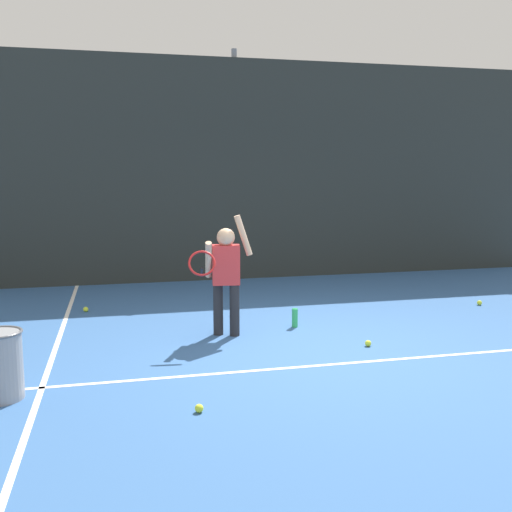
# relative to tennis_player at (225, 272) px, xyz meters

# --- Properties ---
(ground_plane) EXTENTS (20.00, 20.00, 0.00)m
(ground_plane) POSITION_rel_tennis_player_xyz_m (0.81, -0.71, -0.73)
(ground_plane) COLOR #335B93
(court_line_baseline) EXTENTS (9.00, 0.05, 0.00)m
(court_line_baseline) POSITION_rel_tennis_player_xyz_m (0.81, -1.22, -0.72)
(court_line_baseline) COLOR white
(court_line_baseline) RESTS_ON ground
(court_line_sideline) EXTENTS (0.05, 9.00, 0.00)m
(court_line_sideline) POSITION_rel_tennis_player_xyz_m (-1.81, 0.29, -0.72)
(court_line_sideline) COLOR white
(court_line_sideline) RESTS_ON ground
(back_fence_windscreen) EXTENTS (11.48, 0.08, 3.66)m
(back_fence_windscreen) POSITION_rel_tennis_player_xyz_m (0.81, 3.43, 1.10)
(back_fence_windscreen) COLOR #282D2B
(back_fence_windscreen) RESTS_ON ground
(fence_post_1) EXTENTS (0.09, 0.09, 3.81)m
(fence_post_1) POSITION_rel_tennis_player_xyz_m (0.81, 3.49, 1.18)
(fence_post_1) COLOR slate
(fence_post_1) RESTS_ON ground
(tennis_player) EXTENTS (0.77, 0.57, 1.35)m
(tennis_player) POSITION_rel_tennis_player_xyz_m (0.00, 0.00, 0.00)
(tennis_player) COLOR #232326
(tennis_player) RESTS_ON ground
(water_bottle) EXTENTS (0.07, 0.07, 0.22)m
(water_bottle) POSITION_rel_tennis_player_xyz_m (0.86, 0.16, -0.62)
(water_bottle) COLOR green
(water_bottle) RESTS_ON ground
(tennis_ball_0) EXTENTS (0.07, 0.07, 0.07)m
(tennis_ball_0) POSITION_rel_tennis_player_xyz_m (3.67, 0.67, -0.69)
(tennis_ball_0) COLOR #CCE033
(tennis_ball_0) RESTS_ON ground
(tennis_ball_1) EXTENTS (0.07, 0.07, 0.07)m
(tennis_ball_1) POSITION_rel_tennis_player_xyz_m (-0.58, -2.03, -0.69)
(tennis_ball_1) COLOR #CCE033
(tennis_ball_1) RESTS_ON ground
(tennis_ball_2) EXTENTS (0.07, 0.07, 0.07)m
(tennis_ball_2) POSITION_rel_tennis_player_xyz_m (1.38, -0.75, -0.69)
(tennis_ball_2) COLOR #CCE033
(tennis_ball_2) RESTS_ON ground
(tennis_ball_3) EXTENTS (0.07, 0.07, 0.07)m
(tennis_ball_3) POSITION_rel_tennis_player_xyz_m (-1.58, 1.52, -0.69)
(tennis_ball_3) COLOR #CCE033
(tennis_ball_3) RESTS_ON ground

